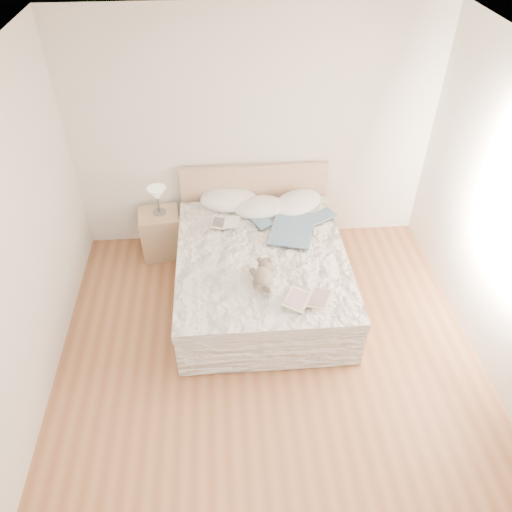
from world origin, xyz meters
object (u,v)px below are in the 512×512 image
object	(u,v)px
bed	(261,270)
nightstand	(161,233)
teddy_bear	(263,282)
photo_book	(226,223)
table_lamp	(157,195)
childrens_book	(308,299)

from	to	relation	value
bed	nightstand	xyz separation A→B (m)	(-1.11, 0.76, -0.03)
nightstand	teddy_bear	bearing A→B (deg)	-50.86
bed	photo_book	world-z (taller)	bed
table_lamp	bed	bearing A→B (deg)	-35.68
bed	photo_book	xyz separation A→B (m)	(-0.35, 0.43, 0.32)
bed	table_lamp	distance (m)	1.43
bed	teddy_bear	bearing A→B (deg)	-93.57
table_lamp	teddy_bear	world-z (taller)	table_lamp
bed	nightstand	bearing A→B (deg)	145.57
teddy_bear	childrens_book	bearing A→B (deg)	-23.92
photo_book	childrens_book	world-z (taller)	childrens_book
table_lamp	childrens_book	bearing A→B (deg)	-47.51
nightstand	photo_book	bearing A→B (deg)	-23.56
nightstand	childrens_book	size ratio (longest dim) A/B	1.36
bed	table_lamp	size ratio (longest dim) A/B	6.56
bed	table_lamp	world-z (taller)	bed
childrens_book	teddy_bear	size ratio (longest dim) A/B	1.25
childrens_book	teddy_bear	xyz separation A→B (m)	(-0.39, 0.24, 0.02)
photo_book	nightstand	bearing A→B (deg)	165.15
childrens_book	bed	bearing A→B (deg)	141.16
teddy_bear	nightstand	bearing A→B (deg)	136.45
bed	childrens_book	size ratio (longest dim) A/B	5.22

